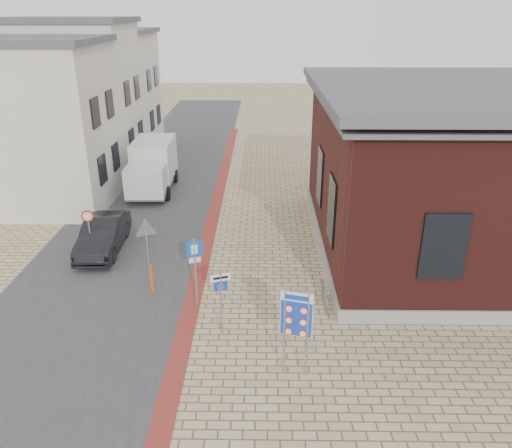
% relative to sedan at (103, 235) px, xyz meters
% --- Properties ---
extents(ground, '(120.00, 120.00, 0.00)m').
position_rel_sedan_xyz_m(ground, '(6.28, -6.29, -0.70)').
color(ground, tan).
rests_on(ground, ground).
extents(road_strip, '(7.00, 60.00, 0.02)m').
position_rel_sedan_xyz_m(road_strip, '(0.78, 8.71, -0.69)').
color(road_strip, '#38383A').
rests_on(road_strip, ground).
extents(curb_strip, '(0.60, 40.00, 0.02)m').
position_rel_sedan_xyz_m(curb_strip, '(4.28, 3.71, -0.69)').
color(curb_strip, maroon).
rests_on(curb_strip, ground).
extents(brick_building, '(13.00, 13.00, 6.80)m').
position_rel_sedan_xyz_m(brick_building, '(15.28, 0.71, 2.78)').
color(brick_building, gray).
rests_on(brick_building, ground).
extents(townhouse_near, '(7.40, 6.40, 8.30)m').
position_rel_sedan_xyz_m(townhouse_near, '(-4.71, 5.71, 3.47)').
color(townhouse_near, silver).
rests_on(townhouse_near, ground).
extents(townhouse_mid, '(7.40, 6.40, 9.10)m').
position_rel_sedan_xyz_m(townhouse_mid, '(-4.71, 11.71, 3.87)').
color(townhouse_mid, silver).
rests_on(townhouse_mid, ground).
extents(townhouse_far, '(7.40, 6.40, 8.30)m').
position_rel_sedan_xyz_m(townhouse_far, '(-4.71, 17.71, 3.47)').
color(townhouse_far, silver).
rests_on(townhouse_far, ground).
extents(bike_rack, '(0.08, 1.80, 0.60)m').
position_rel_sedan_xyz_m(bike_rack, '(8.93, -4.09, -0.44)').
color(bike_rack, slate).
rests_on(bike_rack, ground).
extents(sedan, '(1.65, 4.31, 1.40)m').
position_rel_sedan_xyz_m(sedan, '(0.00, 0.00, 0.00)').
color(sedan, black).
rests_on(sedan, ground).
extents(box_truck, '(2.36, 5.30, 2.74)m').
position_rel_sedan_xyz_m(box_truck, '(0.56, 7.75, 0.72)').
color(box_truck, slate).
rests_on(box_truck, ground).
extents(border_sign, '(0.88, 0.27, 2.62)m').
position_rel_sedan_xyz_m(border_sign, '(7.66, -7.79, 1.18)').
color(border_sign, gray).
rests_on(border_sign, ground).
extents(essen_sign, '(0.60, 0.24, 2.30)m').
position_rel_sedan_xyz_m(essen_sign, '(5.48, -5.99, 0.81)').
color(essen_sign, gray).
rests_on(essen_sign, ground).
extents(parking_sign, '(0.54, 0.22, 2.52)m').
position_rel_sedan_xyz_m(parking_sign, '(4.48, -4.29, 1.01)').
color(parking_sign, gray).
rests_on(parking_sign, ground).
extents(yield_sign, '(0.88, 0.38, 2.60)m').
position_rel_sedan_xyz_m(yield_sign, '(2.55, -2.79, 1.29)').
color(yield_sign, gray).
rests_on(yield_sign, ground).
extents(speed_sign, '(0.49, 0.13, 2.10)m').
position_rel_sedan_xyz_m(speed_sign, '(-0.28, -0.68, 0.68)').
color(speed_sign, gray).
rests_on(speed_sign, ground).
extents(bollard, '(0.12, 0.12, 1.15)m').
position_rel_sedan_xyz_m(bollard, '(2.78, -3.49, -0.13)').
color(bollard, '#FF4D0D').
rests_on(bollard, ground).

